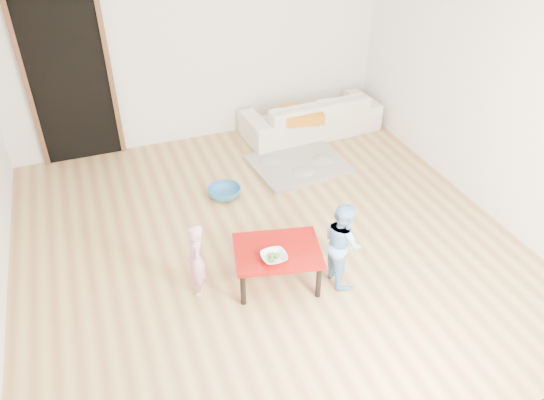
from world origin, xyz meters
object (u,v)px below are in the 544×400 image
bowl (274,257)px  child_blue (342,243)px  red_table (277,265)px  sofa (311,115)px  basin (224,192)px  child_pink (196,260)px

bowl → child_blue: (0.65, -0.05, 0.01)m
red_table → bowl: size_ratio=3.44×
sofa → basin: sofa is taller
red_table → bowl: 0.27m
red_table → bowl: bowl is taller
bowl → child_blue: 0.65m
red_table → child_pink: (-0.73, 0.14, 0.17)m
sofa → red_table: 3.06m
bowl → child_pink: bearing=158.2°
red_table → sofa: bearing=60.2°
sofa → child_blue: bearing=67.6°
bowl → basin: 1.70m
bowl → child_pink: (-0.65, 0.26, -0.05)m
child_blue → basin: (-0.64, 1.70, -0.37)m
child_blue → sofa: bearing=-18.6°
child_pink → basin: bearing=160.0°
child_pink → child_blue: size_ratio=0.86×
basin → child_pink: bearing=-115.2°
red_table → bowl: bearing=-123.1°
sofa → child_pink: 3.38m
child_pink → red_table: bearing=84.4°
bowl → child_blue: size_ratio=0.27×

